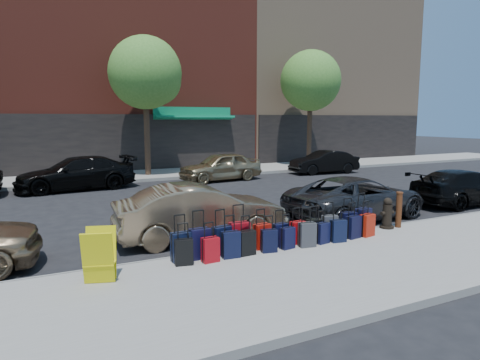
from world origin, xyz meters
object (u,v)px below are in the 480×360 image
tree_center (148,75)px  car_far_2 (220,167)px  tree_right (312,82)px  car_far_3 (324,162)px  car_near_3 (464,187)px  fire_hydrant (387,214)px  car_near_1 (201,212)px  display_rack (100,256)px  car_far_1 (76,173)px  bollard (399,209)px  suitcase_front_5 (280,235)px  car_near_2 (357,198)px

tree_center → car_far_2: bearing=-44.9°
tree_right → car_far_3: tree_right is taller
car_near_3 → car_far_3: 9.72m
tree_center → fire_hydrant: tree_center is taller
car_near_1 → car_near_3: (10.32, 0.01, -0.08)m
display_rack → fire_hydrant: bearing=21.9°
fire_hydrant → display_rack: size_ratio=0.86×
fire_hydrant → car_near_3: 5.79m
tree_right → car_far_1: bearing=-169.8°
car_near_3 → car_far_2: car_far_2 is taller
bollard → car_far_3: 13.05m
tree_right → suitcase_front_5: 18.83m
bollard → car_far_1: 13.71m
tree_right → display_rack: (-15.32, -14.76, -4.78)m
car_near_2 → tree_center: bearing=9.3°
car_far_2 → car_far_3: size_ratio=1.07×
bollard → car_near_3: 5.48m
display_rack → car_near_2: 8.48m
car_near_1 → suitcase_front_5: bearing=-141.4°
tree_center → car_near_1: tree_center is taller
car_near_3 → car_far_2: (-5.51, 9.62, 0.08)m
tree_right → car_near_1: tree_right is taller
car_near_2 → car_near_3: 5.03m
suitcase_front_5 → tree_center: bearing=85.8°
fire_hydrant → car_far_2: bearing=90.6°
tree_right → car_near_2: 15.11m
car_near_2 → car_far_2: (-0.48, 9.57, 0.06)m
fire_hydrant → car_near_1: size_ratio=0.19×
fire_hydrant → car_near_3: car_near_3 is taller
car_near_3 → car_far_3: car_far_3 is taller
tree_center → car_near_1: (-1.95, -12.48, -4.69)m
fire_hydrant → car_near_2: size_ratio=0.18×
tree_right → display_rack: bearing=-136.1°
display_rack → car_near_1: size_ratio=0.22×
fire_hydrant → car_far_1: 13.47m
suitcase_front_5 → car_far_1: size_ratio=0.17×
fire_hydrant → display_rack: bearing=-175.2°
car_near_2 → car_far_3: bearing=-38.1°
display_rack → car_near_3: car_near_3 is taller
tree_right → car_far_3: (-1.08, -2.81, -4.75)m
tree_center → car_far_2: (2.86, -2.85, -4.69)m
display_rack → car_near_3: size_ratio=0.22×
suitcase_front_5 → fire_hydrant: size_ratio=1.02×
car_far_1 → car_far_2: size_ratio=1.19×
car_far_1 → car_far_3: size_ratio=1.27×
car_near_3 → car_far_1: (-12.40, 9.84, 0.09)m
car_near_1 → car_far_3: car_near_1 is taller
suitcase_front_5 → bollard: size_ratio=0.88×
car_near_1 → car_near_2: size_ratio=0.92×
fire_hydrant → car_far_2: 11.35m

